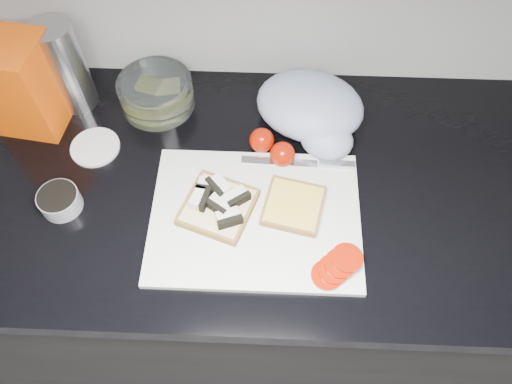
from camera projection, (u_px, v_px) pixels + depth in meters
base_cabinet at (204, 269)px, 1.41m from camera, size 3.50×0.60×0.86m
countertop at (185, 182)px, 1.03m from camera, size 3.50×0.64×0.04m
cutting_board at (255, 217)px, 0.96m from camera, size 0.40×0.30×0.01m
bread_left at (218, 205)px, 0.95m from camera, size 0.17×0.17×0.04m
bread_right at (294, 206)px, 0.95m from camera, size 0.14×0.14×0.02m
tomato_slices at (337, 266)px, 0.89m from camera, size 0.10×0.10×0.02m
knife at (312, 163)px, 1.01m from camera, size 0.23×0.02×0.01m
seed_tub at (59, 200)px, 0.96m from camera, size 0.08×0.08×0.04m
tub_lid at (95, 147)px, 1.05m from camera, size 0.12×0.12×0.01m
glass_bowl at (156, 93)px, 1.09m from camera, size 0.16×0.16×0.07m
bread_bag at (22, 84)px, 1.01m from camera, size 0.15×0.14×0.21m
steel_canister at (65, 67)px, 1.04m from camera, size 0.09×0.09×0.21m
grocery_bag at (312, 110)px, 1.04m from camera, size 0.27×0.26×0.10m
whole_tomatoes at (272, 147)px, 1.02m from camera, size 0.10×0.09×0.05m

